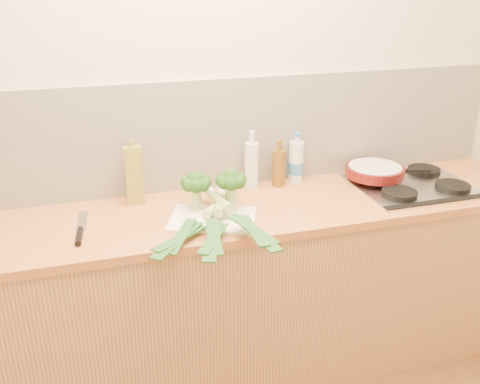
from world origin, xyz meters
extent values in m
plane|color=beige|center=(0.00, 1.50, 1.30)|extent=(3.50, 0.00, 3.50)
cube|color=silver|center=(0.00, 1.49, 1.17)|extent=(3.20, 0.02, 0.54)
cube|color=tan|center=(0.00, 1.20, 0.43)|extent=(3.20, 0.60, 0.86)
cube|color=#BD7937|center=(0.00, 1.20, 0.88)|extent=(3.20, 0.62, 0.04)
cube|color=silver|center=(1.02, 1.20, 0.91)|extent=(0.58, 0.50, 0.01)
cube|color=black|center=(1.02, 0.97, 0.91)|extent=(0.58, 0.04, 0.01)
cylinder|color=black|center=(0.87, 1.08, 0.93)|extent=(0.17, 0.17, 0.03)
cylinder|color=black|center=(1.17, 1.08, 0.93)|extent=(0.17, 0.17, 0.03)
cylinder|color=black|center=(0.87, 1.32, 0.93)|extent=(0.17, 0.17, 0.03)
cylinder|color=black|center=(1.17, 1.32, 0.93)|extent=(0.17, 0.17, 0.03)
cube|color=white|center=(-0.04, 1.11, 0.91)|extent=(0.44, 0.39, 0.01)
cylinder|color=#9BC070|center=(-0.09, 1.21, 0.96)|extent=(0.04, 0.04, 0.09)
sphere|color=#173C10|center=(-0.09, 1.21, 1.05)|extent=(0.08, 0.08, 0.08)
sphere|color=#173C10|center=(-0.05, 1.21, 1.04)|extent=(0.06, 0.06, 0.06)
sphere|color=#173C10|center=(-0.06, 1.24, 1.04)|extent=(0.06, 0.06, 0.06)
sphere|color=#173C10|center=(-0.10, 1.25, 1.04)|extent=(0.06, 0.06, 0.06)
sphere|color=#173C10|center=(-0.12, 1.23, 1.04)|extent=(0.06, 0.06, 0.06)
sphere|color=#173C10|center=(-0.12, 1.20, 1.04)|extent=(0.06, 0.06, 0.06)
sphere|color=#173C10|center=(-0.10, 1.18, 1.04)|extent=(0.06, 0.06, 0.06)
sphere|color=#173C10|center=(-0.06, 1.18, 1.04)|extent=(0.06, 0.06, 0.06)
cylinder|color=#9BC070|center=(0.06, 1.16, 0.96)|extent=(0.05, 0.05, 0.10)
sphere|color=#173C10|center=(0.06, 1.16, 1.07)|extent=(0.08, 0.08, 0.08)
sphere|color=#173C10|center=(0.10, 1.16, 1.05)|extent=(0.06, 0.06, 0.06)
sphere|color=#173C10|center=(0.08, 1.19, 1.05)|extent=(0.06, 0.06, 0.06)
sphere|color=#173C10|center=(0.05, 1.20, 1.05)|extent=(0.06, 0.06, 0.06)
sphere|color=#173C10|center=(0.02, 1.18, 1.05)|extent=(0.06, 0.06, 0.06)
sphere|color=#173C10|center=(0.02, 1.14, 1.05)|extent=(0.06, 0.06, 0.06)
sphere|color=#173C10|center=(0.05, 1.12, 1.05)|extent=(0.06, 0.06, 0.06)
sphere|color=#173C10|center=(0.08, 1.13, 1.05)|extent=(0.06, 0.06, 0.06)
cylinder|color=white|center=(0.07, 1.26, 0.93)|extent=(0.11, 0.12, 0.04)
cylinder|color=#9DB65B|center=(-0.02, 1.15, 0.93)|extent=(0.14, 0.15, 0.04)
cube|color=#1A4217|center=(-0.22, 0.92, 0.93)|extent=(0.26, 0.23, 0.02)
cube|color=#1A4217|center=(-0.23, 0.90, 0.94)|extent=(0.26, 0.29, 0.01)
cube|color=#1A4217|center=(-0.22, 0.92, 0.94)|extent=(0.17, 0.27, 0.02)
cylinder|color=white|center=(0.04, 1.25, 0.95)|extent=(0.08, 0.13, 0.04)
cylinder|color=#9DB65B|center=(-0.01, 1.13, 0.95)|extent=(0.09, 0.16, 0.04)
cube|color=#1A4217|center=(-0.11, 0.84, 0.95)|extent=(0.19, 0.28, 0.02)
cube|color=#1A4217|center=(-0.11, 0.82, 0.95)|extent=(0.16, 0.34, 0.01)
cube|color=#1A4217|center=(-0.10, 0.85, 0.96)|extent=(0.08, 0.28, 0.02)
cylinder|color=white|center=(-0.02, 1.26, 0.97)|extent=(0.06, 0.13, 0.04)
cylinder|color=#9DB65B|center=(0.00, 1.13, 0.97)|extent=(0.07, 0.16, 0.04)
cube|color=#1A4217|center=(0.05, 0.82, 0.97)|extent=(0.05, 0.30, 0.02)
cube|color=#1A4217|center=(0.05, 0.80, 0.97)|extent=(0.10, 0.34, 0.01)
cube|color=#1A4217|center=(0.05, 0.83, 0.97)|extent=(0.14, 0.28, 0.02)
cube|color=silver|center=(-0.59, 1.26, 0.90)|extent=(0.06, 0.21, 0.00)
cylinder|color=black|center=(-0.61, 1.09, 0.91)|extent=(0.04, 0.14, 0.02)
cylinder|color=#54100E|center=(0.86, 1.30, 0.96)|extent=(0.30, 0.30, 0.05)
cylinder|color=beige|center=(0.86, 1.30, 0.99)|extent=(0.27, 0.27, 0.00)
cube|color=black|center=(1.07, 1.24, 0.96)|extent=(0.15, 0.06, 0.02)
cube|color=olive|center=(-0.34, 1.39, 1.04)|extent=(0.08, 0.05, 0.28)
cylinder|color=olive|center=(-0.34, 1.39, 1.19)|extent=(0.02, 0.02, 0.03)
cylinder|color=silver|center=(0.23, 1.41, 1.02)|extent=(0.07, 0.07, 0.23)
cylinder|color=silver|center=(0.23, 1.41, 1.16)|extent=(0.03, 0.03, 0.06)
cylinder|color=brown|center=(0.38, 1.41, 0.99)|extent=(0.06, 0.06, 0.19)
cylinder|color=brown|center=(0.38, 1.41, 1.11)|extent=(0.03, 0.03, 0.05)
cylinder|color=silver|center=(0.48, 1.43, 1.01)|extent=(0.08, 0.08, 0.21)
cylinder|color=silver|center=(0.48, 1.43, 1.13)|extent=(0.03, 0.03, 0.03)
cylinder|color=teal|center=(0.48, 1.43, 0.97)|extent=(0.08, 0.08, 0.06)
camera|label=1|loc=(-0.54, -0.95, 1.91)|focal=40.00mm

